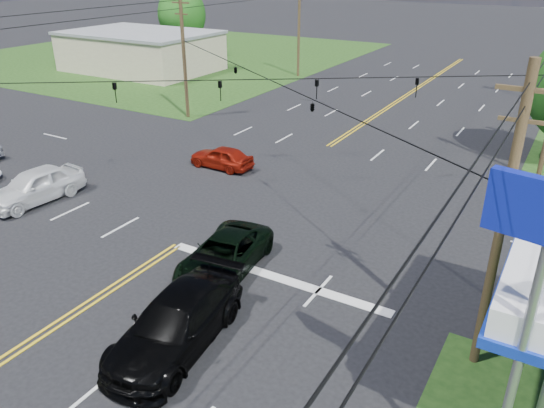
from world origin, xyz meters
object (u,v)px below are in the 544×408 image
Objects in this scene: pole_left_far at (299,27)px; tree_far_l at (182,14)px; pole_nw at (184,55)px; retail_nw at (141,52)px; pole_se at (501,224)px; pickup_dkgreen at (224,254)px; polesign_se at (542,268)px; suv_black at (176,323)px; pickup_white at (35,186)px.

tree_far_l is (-19.00, 4.00, 0.03)m from pole_left_far.
retail_nw is at bearing 142.59° from pole_nw.
pole_left_far is (-26.00, 37.00, 0.25)m from pole_se.
pole_nw is 1.09× the size of tree_far_l.
polesign_se reaches higher than pickup_dkgreen.
pole_left_far is at bearing 90.00° from pole_nw.
pickup_dkgreen is 4.80m from suv_black.
pickup_dkgreen is at bearing -66.37° from pole_left_far.
pole_se is 1.00× the size of pole_nw.
pole_se is 10.43m from suv_black.
suv_black is at bearing 175.25° from polesign_se.
suv_black is 11.41m from polesign_se.
tree_far_l reaches higher than polesign_se.
retail_nw is 49.17m from suv_black.
pickup_white is at bearing 165.81° from polesign_se.
pole_nw is at bearing 106.41° from pickup_white.
pickup_white is (3.50, -17.00, -4.03)m from pole_nw.
pole_nw reaches higher than suv_black.
pole_left_far is (0.00, 19.00, 0.25)m from pole_nw.
tree_far_l is 46.10m from pickup_white.
pole_se reaches higher than suv_black.
suv_black is 1.17× the size of pickup_white.
retail_nw is 45.00m from pickup_dkgreen.
polesign_se is at bearing -57.05° from pole_left_far.
suv_black is at bearing -67.17° from pole_left_far.
pole_left_far is 1.22× the size of polesign_se.
pickup_white is at bearing 152.52° from suv_black.
suv_black is (17.34, -22.18, -4.03)m from pole_nw.
polesign_se reaches higher than suv_black.
retail_nw is 3.07× the size of pickup_white.
pole_nw reaches higher than pickup_dkgreen.
pole_nw is 0.95× the size of pole_left_far.
retail_nw is at bearing 129.61° from pickup_dkgreen.
pole_se is 5.39m from polesign_se.
pickup_white is (-12.50, 0.57, 0.15)m from pickup_dkgreen.
pickup_white is (20.50, -30.00, -1.11)m from retail_nw.
retail_nw is 3.02× the size of pickup_dkgreen.
pole_se is 1.82× the size of pickup_white.
suv_black is (17.34, -41.18, -4.28)m from pole_left_far.
pole_se is 10.85m from pickup_dkgreen.
polesign_se is (27.23, -42.00, 1.36)m from pole_left_far.
retail_nw reaches higher than pickup_dkgreen.
pickup_dkgreen is 13.75m from polesign_se.
pickup_dkgreen is (16.00, -17.57, -4.18)m from pole_nw.
retail_nw is 1.68× the size of pole_se.
pole_nw is 24.13m from pickup_dkgreen.
pickup_white is (22.50, -40.00, -4.31)m from tree_far_l.
pole_se is 1.16× the size of polesign_se.
pickup_dkgreen is (-10.00, 0.43, -4.18)m from pole_se.
pickup_dkgreen is at bearing -42.81° from retail_nw.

